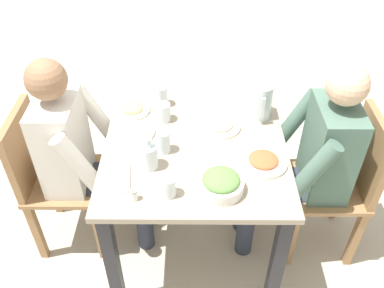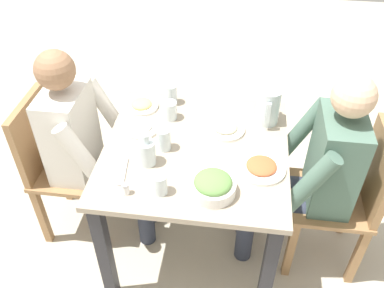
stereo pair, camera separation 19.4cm
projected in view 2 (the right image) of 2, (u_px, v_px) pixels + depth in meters
name	position (u px, v px, depth m)	size (l,w,h in m)	color
ground_plane	(195.00, 242.00, 2.48)	(8.00, 8.00, 0.00)	#B7AD99
dining_table	(195.00, 167.00, 2.08)	(0.88, 0.88, 0.75)	gray
chair_near	(58.00, 161.00, 2.29)	(0.40, 0.40, 0.88)	#997047
chair_far	(348.00, 194.00, 2.11)	(0.40, 0.40, 0.88)	#997047
diner_near	(89.00, 144.00, 2.18)	(0.48, 0.53, 1.17)	silver
diner_far	(312.00, 169.00, 2.03)	(0.48, 0.53, 1.17)	#4C6B5B
water_pitcher	(268.00, 106.00, 2.09)	(0.16, 0.12, 0.19)	silver
salad_bowl	(213.00, 185.00, 1.75)	(0.20, 0.20, 0.09)	white
plate_fries	(141.00, 105.00, 2.24)	(0.18, 0.18, 0.04)	white
plate_beans	(225.00, 128.00, 2.09)	(0.20, 0.20, 0.04)	white
plate_yoghurt	(141.00, 127.00, 2.09)	(0.18, 0.18, 0.04)	white
plate_rice_curry	(261.00, 167.00, 1.87)	(0.22, 0.22, 0.04)	white
water_glass_by_pitcher	(160.00, 184.00, 1.74)	(0.06, 0.06, 0.10)	silver
water_glass_far_left	(164.00, 139.00, 1.96)	(0.06, 0.06, 0.11)	silver
water_glass_center	(171.00, 94.00, 2.25)	(0.07, 0.07, 0.11)	silver
water_glass_near_right	(170.00, 110.00, 2.15)	(0.07, 0.07, 0.10)	silver
oil_carafe	(147.00, 153.00, 1.88)	(0.08, 0.08, 0.16)	silver
salt_shaker	(126.00, 189.00, 1.75)	(0.03, 0.03, 0.05)	white
fork_near	(123.00, 172.00, 1.86)	(0.17, 0.03, 0.01)	silver
knife_near	(261.00, 166.00, 1.89)	(0.18, 0.02, 0.01)	silver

